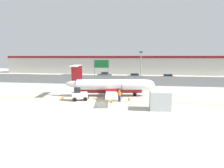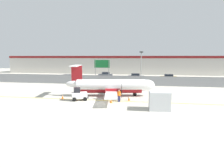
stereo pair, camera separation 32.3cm
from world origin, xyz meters
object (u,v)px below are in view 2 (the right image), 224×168
cargo_container (159,101)px  apron_light_pole (141,67)px  commuter_airplane (113,86)px  ground_crew_worker (119,95)px  traffic_cone_near_left (129,98)px  traffic_cone_far_left (111,101)px  parked_car_0 (67,77)px  baggage_tug (79,94)px  highway_sign (102,66)px  parked_car_2 (136,76)px  traffic_cone_near_right (63,97)px  parked_car_3 (168,77)px  parked_car_1 (106,75)px

cargo_container → apron_light_pole: bearing=96.6°
commuter_airplane → ground_crew_worker: (1.58, -3.93, -0.65)m
traffic_cone_near_left → traffic_cone_far_left: (-2.29, -1.90, 0.00)m
parked_car_0 → apron_light_pole: bearing=153.6°
commuter_airplane → baggage_tug: bearing=-145.7°
traffic_cone_near_left → apron_light_pole: size_ratio=0.09×
cargo_container → highway_sign: bearing=115.9°
ground_crew_worker → parked_car_2: (0.92, 27.48, -0.06)m
baggage_tug → traffic_cone_near_right: baggage_tug is taller
baggage_tug → parked_car_2: bearing=54.8°
parked_car_3 → highway_sign: size_ratio=0.77×
parked_car_2 → apron_light_pole: (1.74, -14.89, 3.41)m
cargo_container → parked_car_2: 31.15m
parked_car_1 → parked_car_0: bearing=42.0°
commuter_airplane → baggage_tug: size_ratio=6.24×
parked_car_0 → apron_light_pole: (19.12, -9.07, 3.41)m
commuter_airplane → baggage_tug: 5.85m
apron_light_pole → cargo_container: bearing=-80.6°
cargo_container → parked_car_3: (4.11, 30.00, -0.21)m
parked_car_3 → highway_sign: 18.26m
traffic_cone_near_left → commuter_airplane: bearing=135.1°
parked_car_1 → apron_light_pole: size_ratio=0.60×
parked_car_1 → highway_sign: highway_sign is taller
parked_car_1 → apron_light_pole: bearing=114.3°
cargo_container → highway_sign: highway_sign is taller
ground_crew_worker → apron_light_pole: bearing=133.4°
cargo_container → parked_car_2: (-4.37, 30.84, -0.21)m
traffic_cone_near_right → parked_car_3: size_ratio=0.15×
baggage_tug → traffic_cone_near_right: bearing=147.0°
ground_crew_worker → parked_car_1: same height
parked_car_3 → traffic_cone_near_left: bearing=73.7°
cargo_container → parked_car_1: size_ratio=0.57×
parked_car_0 → traffic_cone_near_right: bearing=109.3°
cargo_container → parked_car_0: cargo_container is taller
traffic_cone_near_left → parked_car_0: size_ratio=0.15×
parked_car_1 → highway_sign: bearing=91.5°
baggage_tug → traffic_cone_near_right: 2.91m
commuter_airplane → traffic_cone_near_right: (-7.01, -3.43, -1.29)m
parked_car_1 → ground_crew_worker: bearing=98.5°
parked_car_2 → apron_light_pole: 15.38m
parked_car_1 → traffic_cone_near_right: bearing=82.9°
commuter_airplane → apron_light_pole: (4.25, 8.66, 2.70)m
commuter_airplane → parked_car_2: 23.69m
parked_car_1 → highway_sign: size_ratio=0.79×
cargo_container → traffic_cone_near_left: (-3.98, 4.41, -0.79)m
traffic_cone_near_left → parked_car_2: (-0.39, 26.43, 0.58)m
ground_crew_worker → parked_car_0: size_ratio=0.40×
commuter_airplane → parked_car_0: 23.15m
traffic_cone_near_left → parked_car_1: size_ratio=0.15×
traffic_cone_near_right → parked_car_2: size_ratio=0.15×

